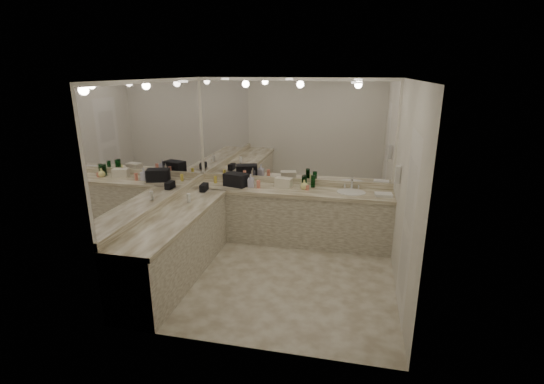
% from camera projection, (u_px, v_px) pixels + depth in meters
% --- Properties ---
extents(floor, '(3.20, 3.20, 0.00)m').
position_uv_depth(floor, '(275.00, 276.00, 5.42)').
color(floor, beige).
rests_on(floor, ground).
extents(ceiling, '(3.20, 3.20, 0.00)m').
position_uv_depth(ceiling, '(275.00, 80.00, 4.65)').
color(ceiling, white).
rests_on(ceiling, floor).
extents(wall_back, '(3.20, 0.02, 2.60)m').
position_uv_depth(wall_back, '(294.00, 160.00, 6.43)').
color(wall_back, silver).
rests_on(wall_back, floor).
extents(wall_left, '(0.02, 3.00, 2.60)m').
position_uv_depth(wall_left, '(160.00, 178.00, 5.36)').
color(wall_left, silver).
rests_on(wall_left, floor).
extents(wall_right, '(0.02, 3.00, 2.60)m').
position_uv_depth(wall_right, '(406.00, 193.00, 4.71)').
color(wall_right, silver).
rests_on(wall_right, floor).
extents(vanity_back_base, '(3.20, 0.60, 0.84)m').
position_uv_depth(vanity_back_base, '(290.00, 217.00, 6.41)').
color(vanity_back_base, beige).
rests_on(vanity_back_base, floor).
extents(vanity_back_top, '(3.20, 0.64, 0.06)m').
position_uv_depth(vanity_back_top, '(290.00, 191.00, 6.27)').
color(vanity_back_top, beige).
rests_on(vanity_back_top, vanity_back_base).
extents(vanity_left_base, '(0.60, 2.40, 0.84)m').
position_uv_depth(vanity_left_base, '(176.00, 248.00, 5.28)').
color(vanity_left_base, beige).
rests_on(vanity_left_base, floor).
extents(vanity_left_top, '(0.64, 2.42, 0.06)m').
position_uv_depth(vanity_left_top, '(174.00, 217.00, 5.14)').
color(vanity_left_top, beige).
rests_on(vanity_left_top, vanity_left_base).
extents(backsplash_back, '(3.20, 0.04, 0.10)m').
position_uv_depth(backsplash_back, '(294.00, 181.00, 6.52)').
color(backsplash_back, beige).
rests_on(backsplash_back, vanity_back_top).
extents(backsplash_left, '(0.04, 3.00, 0.10)m').
position_uv_depth(backsplash_left, '(164.00, 202.00, 5.46)').
color(backsplash_left, beige).
rests_on(backsplash_left, vanity_left_top).
extents(mirror_back, '(3.12, 0.01, 1.55)m').
position_uv_depth(mirror_back, '(294.00, 131.00, 6.28)').
color(mirror_back, white).
rests_on(mirror_back, wall_back).
extents(mirror_left, '(0.01, 2.92, 1.55)m').
position_uv_depth(mirror_left, '(158.00, 144.00, 5.22)').
color(mirror_left, white).
rests_on(mirror_left, wall_left).
extents(sink, '(0.44, 0.44, 0.03)m').
position_uv_depth(sink, '(351.00, 193.00, 6.08)').
color(sink, white).
rests_on(sink, vanity_back_top).
extents(faucet, '(0.24, 0.16, 0.14)m').
position_uv_depth(faucet, '(352.00, 184.00, 6.25)').
color(faucet, silver).
rests_on(faucet, vanity_back_top).
extents(wall_phone, '(0.06, 0.10, 0.24)m').
position_uv_depth(wall_phone, '(397.00, 174.00, 5.35)').
color(wall_phone, white).
rests_on(wall_phone, wall_right).
extents(door, '(0.02, 0.82, 2.10)m').
position_uv_depth(door, '(407.00, 228.00, 4.32)').
color(door, white).
rests_on(door, wall_right).
extents(black_toiletry_bag, '(0.42, 0.33, 0.21)m').
position_uv_depth(black_toiletry_bag, '(236.00, 179.00, 6.40)').
color(black_toiletry_bag, black).
rests_on(black_toiletry_bag, vanity_back_top).
extents(black_bag_spill, '(0.10, 0.20, 0.11)m').
position_uv_depth(black_bag_spill, '(204.00, 188.00, 6.13)').
color(black_bag_spill, black).
rests_on(black_bag_spill, vanity_left_top).
extents(cream_cosmetic_case, '(0.29, 0.21, 0.15)m').
position_uv_depth(cream_cosmetic_case, '(284.00, 182.00, 6.34)').
color(cream_cosmetic_case, beige).
rests_on(cream_cosmetic_case, vanity_back_top).
extents(hand_towel, '(0.27, 0.19, 0.04)m').
position_uv_depth(hand_towel, '(384.00, 195.00, 5.90)').
color(hand_towel, white).
rests_on(hand_towel, vanity_back_top).
extents(lotion_left, '(0.05, 0.05, 0.13)m').
position_uv_depth(lotion_left, '(189.00, 198.00, 5.59)').
color(lotion_left, white).
rests_on(lotion_left, vanity_left_top).
extents(soap_bottle_a, '(0.07, 0.07, 0.18)m').
position_uv_depth(soap_bottle_a, '(246.00, 179.00, 6.46)').
color(soap_bottle_a, silver).
rests_on(soap_bottle_a, vanity_back_top).
extents(soap_bottle_b, '(0.11, 0.11, 0.22)m').
position_uv_depth(soap_bottle_b, '(251.00, 180.00, 6.33)').
color(soap_bottle_b, silver).
rests_on(soap_bottle_b, vanity_back_top).
extents(soap_bottle_c, '(0.13, 0.13, 0.16)m').
position_uv_depth(soap_bottle_c, '(304.00, 185.00, 6.21)').
color(soap_bottle_c, '#FEF594').
rests_on(soap_bottle_c, vanity_back_top).
extents(green_bottle_0, '(0.06, 0.06, 0.21)m').
position_uv_depth(green_bottle_0, '(305.00, 181.00, 6.29)').
color(green_bottle_0, '#094414').
rests_on(green_bottle_0, vanity_back_top).
extents(green_bottle_1, '(0.07, 0.07, 0.21)m').
position_uv_depth(green_bottle_1, '(304.00, 182.00, 6.24)').
color(green_bottle_1, '#094414').
rests_on(green_bottle_1, vanity_back_top).
extents(green_bottle_2, '(0.07, 0.07, 0.19)m').
position_uv_depth(green_bottle_2, '(313.00, 181.00, 6.32)').
color(green_bottle_2, '#094414').
rests_on(green_bottle_2, vanity_back_top).
extents(amenity_bottle_0, '(0.06, 0.06, 0.14)m').
position_uv_depth(amenity_bottle_0, '(240.00, 179.00, 6.57)').
color(amenity_bottle_0, '#E57F66').
rests_on(amenity_bottle_0, vanity_back_top).
extents(amenity_bottle_1, '(0.04, 0.04, 0.14)m').
position_uv_depth(amenity_bottle_1, '(248.00, 180.00, 6.47)').
color(amenity_bottle_1, '#3F3F4C').
rests_on(amenity_bottle_1, vanity_back_top).
extents(amenity_bottle_2, '(0.06, 0.06, 0.14)m').
position_uv_depth(amenity_bottle_2, '(283.00, 183.00, 6.31)').
color(amenity_bottle_2, silver).
rests_on(amenity_bottle_2, vanity_back_top).
extents(amenity_bottle_3, '(0.06, 0.06, 0.08)m').
position_uv_depth(amenity_bottle_3, '(307.00, 188.00, 6.19)').
color(amenity_bottle_3, '#E57F66').
rests_on(amenity_bottle_3, vanity_back_top).
extents(amenity_bottle_4, '(0.05, 0.05, 0.12)m').
position_uv_depth(amenity_bottle_4, '(215.00, 180.00, 6.57)').
color(amenity_bottle_4, '#F2D84C').
rests_on(amenity_bottle_4, vanity_back_top).
extents(amenity_bottle_5, '(0.06, 0.06, 0.13)m').
position_uv_depth(amenity_bottle_5, '(258.00, 184.00, 6.29)').
color(amenity_bottle_5, '#E57F66').
rests_on(amenity_bottle_5, vanity_back_top).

